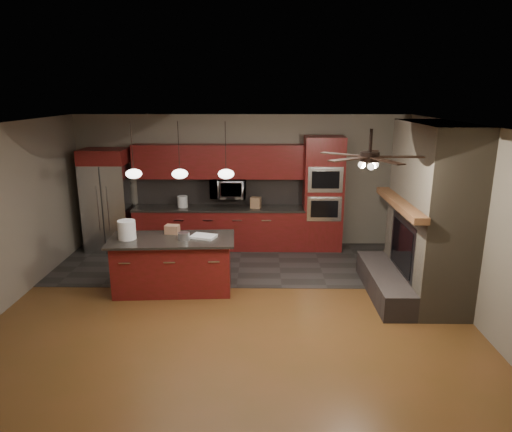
{
  "coord_description": "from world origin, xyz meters",
  "views": [
    {
      "loc": [
        0.44,
        -6.59,
        3.24
      ],
      "look_at": [
        0.34,
        0.6,
        1.28
      ],
      "focal_mm": 32.0,
      "sensor_mm": 36.0,
      "label": 1
    }
  ],
  "objects_px": {
    "paint_tray": "(204,236)",
    "counter_bucket": "(183,202)",
    "cardboard_box": "(172,229)",
    "counter_box": "(256,203)",
    "microwave": "(228,188)",
    "oven_tower": "(323,194)",
    "white_bucket": "(127,230)",
    "paint_can": "(184,236)",
    "refrigerator": "(108,200)",
    "kitchen_island": "(173,264)"
  },
  "relations": [
    {
      "from": "paint_tray",
      "to": "counter_bucket",
      "type": "distance_m",
      "value": 2.25
    },
    {
      "from": "cardboard_box",
      "to": "counter_box",
      "type": "distance_m",
      "value": 2.32
    },
    {
      "from": "microwave",
      "to": "oven_tower",
      "type": "bearing_deg",
      "value": -1.66
    },
    {
      "from": "microwave",
      "to": "counter_bucket",
      "type": "relative_size",
      "value": 3.07
    },
    {
      "from": "microwave",
      "to": "paint_tray",
      "type": "height_order",
      "value": "microwave"
    },
    {
      "from": "microwave",
      "to": "white_bucket",
      "type": "distance_m",
      "value": 2.73
    },
    {
      "from": "microwave",
      "to": "counter_box",
      "type": "relative_size",
      "value": 3.22
    },
    {
      "from": "oven_tower",
      "to": "counter_box",
      "type": "bearing_deg",
      "value": -178.25
    },
    {
      "from": "white_bucket",
      "to": "paint_can",
      "type": "bearing_deg",
      "value": -2.93
    },
    {
      "from": "microwave",
      "to": "cardboard_box",
      "type": "xyz_separation_m",
      "value": [
        -0.81,
        -1.96,
        -0.31
      ]
    },
    {
      "from": "paint_can",
      "to": "counter_box",
      "type": "relative_size",
      "value": 0.83
    },
    {
      "from": "oven_tower",
      "to": "counter_bucket",
      "type": "bearing_deg",
      "value": 179.86
    },
    {
      "from": "oven_tower",
      "to": "counter_bucket",
      "type": "height_order",
      "value": "oven_tower"
    },
    {
      "from": "refrigerator",
      "to": "kitchen_island",
      "type": "height_order",
      "value": "refrigerator"
    },
    {
      "from": "kitchen_island",
      "to": "counter_bucket",
      "type": "distance_m",
      "value": 2.26
    },
    {
      "from": "oven_tower",
      "to": "refrigerator",
      "type": "distance_m",
      "value": 4.49
    },
    {
      "from": "microwave",
      "to": "paint_tray",
      "type": "bearing_deg",
      "value": -96.64
    },
    {
      "from": "counter_bucket",
      "to": "oven_tower",
      "type": "bearing_deg",
      "value": -0.14
    },
    {
      "from": "kitchen_island",
      "to": "cardboard_box",
      "type": "bearing_deg",
      "value": 95.46
    },
    {
      "from": "microwave",
      "to": "white_bucket",
      "type": "height_order",
      "value": "microwave"
    },
    {
      "from": "refrigerator",
      "to": "paint_tray",
      "type": "bearing_deg",
      "value": -42.33
    },
    {
      "from": "counter_box",
      "to": "white_bucket",
      "type": "bearing_deg",
      "value": -120.59
    },
    {
      "from": "refrigerator",
      "to": "kitchen_island",
      "type": "distance_m",
      "value": 2.79
    },
    {
      "from": "microwave",
      "to": "kitchen_island",
      "type": "height_order",
      "value": "microwave"
    },
    {
      "from": "counter_box",
      "to": "counter_bucket",
      "type": "bearing_deg",
      "value": -168.83
    },
    {
      "from": "paint_can",
      "to": "counter_bucket",
      "type": "xyz_separation_m",
      "value": [
        -0.4,
        2.27,
        0.04
      ]
    },
    {
      "from": "white_bucket",
      "to": "counter_bucket",
      "type": "bearing_deg",
      "value": 76.54
    },
    {
      "from": "kitchen_island",
      "to": "white_bucket",
      "type": "height_order",
      "value": "white_bucket"
    },
    {
      "from": "paint_can",
      "to": "cardboard_box",
      "type": "bearing_deg",
      "value": 125.27
    },
    {
      "from": "refrigerator",
      "to": "paint_can",
      "type": "bearing_deg",
      "value": -48.26
    },
    {
      "from": "cardboard_box",
      "to": "counter_bucket",
      "type": "xyz_separation_m",
      "value": [
        -0.15,
        1.91,
        0.03
      ]
    },
    {
      "from": "oven_tower",
      "to": "counter_box",
      "type": "distance_m",
      "value": 1.41
    },
    {
      "from": "oven_tower",
      "to": "refrigerator",
      "type": "bearing_deg",
      "value": -179.06
    },
    {
      "from": "white_bucket",
      "to": "counter_box",
      "type": "bearing_deg",
      "value": 46.38
    },
    {
      "from": "refrigerator",
      "to": "paint_can",
      "type": "distance_m",
      "value": 2.93
    },
    {
      "from": "white_bucket",
      "to": "cardboard_box",
      "type": "height_order",
      "value": "white_bucket"
    },
    {
      "from": "white_bucket",
      "to": "paint_can",
      "type": "distance_m",
      "value": 0.94
    },
    {
      "from": "paint_can",
      "to": "counter_box",
      "type": "bearing_deg",
      "value": 62.91
    },
    {
      "from": "oven_tower",
      "to": "paint_tray",
      "type": "xyz_separation_m",
      "value": [
        -2.23,
        -2.13,
        -0.25
      ]
    },
    {
      "from": "kitchen_island",
      "to": "paint_tray",
      "type": "bearing_deg",
      "value": 1.69
    },
    {
      "from": "kitchen_island",
      "to": "cardboard_box",
      "type": "height_order",
      "value": "cardboard_box"
    },
    {
      "from": "microwave",
      "to": "refrigerator",
      "type": "bearing_deg",
      "value": -177.01
    },
    {
      "from": "oven_tower",
      "to": "paint_tray",
      "type": "bearing_deg",
      "value": -136.34
    },
    {
      "from": "oven_tower",
      "to": "cardboard_box",
      "type": "xyz_separation_m",
      "value": [
        -2.79,
        -1.9,
        -0.2
      ]
    },
    {
      "from": "cardboard_box",
      "to": "counter_bucket",
      "type": "bearing_deg",
      "value": 102.31
    },
    {
      "from": "kitchen_island",
      "to": "counter_bucket",
      "type": "height_order",
      "value": "counter_bucket"
    },
    {
      "from": "kitchen_island",
      "to": "counter_bucket",
      "type": "relative_size",
      "value": 8.78
    },
    {
      "from": "paint_can",
      "to": "counter_bucket",
      "type": "distance_m",
      "value": 2.3
    },
    {
      "from": "refrigerator",
      "to": "white_bucket",
      "type": "height_order",
      "value": "refrigerator"
    },
    {
      "from": "refrigerator",
      "to": "counter_bucket",
      "type": "bearing_deg",
      "value": 3.0
    }
  ]
}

